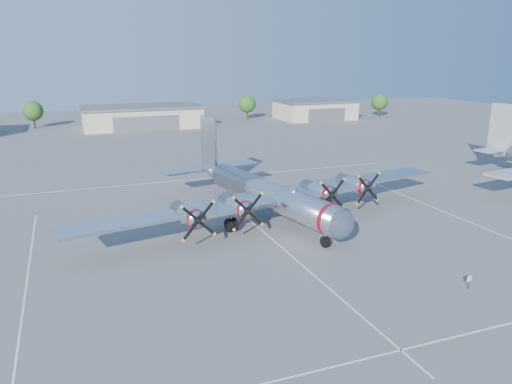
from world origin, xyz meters
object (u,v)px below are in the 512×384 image
object	(u,v)px
tree_far_east	(379,102)
tree_east	(247,104)
hangar_center	(142,117)
hangar_east	(315,109)
info_placard	(469,280)
tree_west	(33,111)
main_bomber_b29	(264,218)

from	to	relation	value
tree_far_east	tree_east	bearing A→B (deg)	168.11
hangar_center	hangar_east	distance (m)	48.00
tree_far_east	info_placard	xyz separation A→B (m)	(-57.97, -96.95, -3.47)
tree_east	tree_west	bearing A→B (deg)	177.92
tree_west	main_bomber_b29	xyz separation A→B (m)	(26.73, -85.05, -4.22)
hangar_center	tree_east	size ratio (longest dim) A/B	4.31
hangar_east	tree_far_east	size ratio (longest dim) A/B	3.10
tree_east	tree_far_east	xyz separation A→B (m)	(38.00, -8.00, 0.00)
hangar_center	tree_east	distance (m)	30.64
tree_far_east	info_placard	world-z (taller)	tree_far_east
main_bomber_b29	hangar_east	bearing A→B (deg)	47.60
tree_east	main_bomber_b29	world-z (taller)	tree_east
tree_west	info_placard	distance (m)	112.59
tree_east	tree_far_east	size ratio (longest dim) A/B	1.00
tree_east	main_bomber_b29	bearing A→B (deg)	-108.80
hangar_center	tree_far_east	bearing A→B (deg)	-1.65
hangar_east	tree_west	xyz separation A→B (m)	(-73.00, 8.04, 1.51)
hangar_center	hangar_east	xyz separation A→B (m)	(48.00, 0.00, 0.00)
hangar_east	info_placard	world-z (taller)	hangar_east
tree_west	main_bomber_b29	size ratio (longest dim) A/B	0.15
tree_east	tree_far_east	world-z (taller)	same
hangar_east	tree_west	size ratio (longest dim) A/B	3.10
tree_east	main_bomber_b29	distance (m)	87.83
info_placard	tree_east	bearing A→B (deg)	62.55
info_placard	tree_far_east	bearing A→B (deg)	42.45
hangar_east	tree_far_east	distance (m)	20.15
main_bomber_b29	info_placard	distance (m)	23.43
hangar_center	tree_far_east	distance (m)	68.05
hangar_center	tree_far_east	xyz separation A→B (m)	(68.00, -1.96, 1.51)
tree_east	tree_far_east	distance (m)	38.83
tree_west	info_placard	size ratio (longest dim) A/B	6.19
hangar_center	tree_far_east	size ratio (longest dim) A/B	4.31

